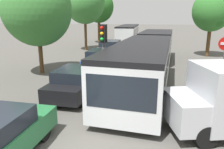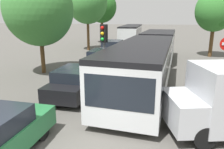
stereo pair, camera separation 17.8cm
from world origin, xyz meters
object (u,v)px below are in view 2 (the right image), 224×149
(queued_car_black, at_px, (76,81))
(queued_car_graphite, at_px, (113,48))
(queued_car_blue, at_px, (102,59))
(tree_left_mid, at_px, (39,9))
(articulated_bus, at_px, (151,53))
(tree_left_far, at_px, (87,3))
(city_bus_rear, at_px, (131,32))
(tree_left_distant, at_px, (102,7))
(tree_right_mid, at_px, (215,12))
(traffic_light, at_px, (104,42))

(queued_car_black, relative_size, queued_car_graphite, 0.92)
(queued_car_blue, bearing_deg, tree_left_mid, 118.40)
(queued_car_blue, xyz_separation_m, queued_car_graphite, (-0.35, 5.52, 0.04))
(queued_car_black, bearing_deg, articulated_bus, -33.66)
(queued_car_blue, relative_size, tree_left_far, 0.55)
(queued_car_black, height_order, tree_left_far, tree_left_far)
(city_bus_rear, bearing_deg, queued_car_blue, 179.83)
(city_bus_rear, xyz_separation_m, tree_left_mid, (-3.58, -20.64, 2.82))
(tree_left_mid, distance_m, tree_left_distant, 17.71)
(tree_right_mid, bearing_deg, tree_left_mid, -145.15)
(queued_car_black, xyz_separation_m, tree_left_distant, (-4.14, 21.47, 4.32))
(articulated_bus, height_order, tree_right_mid, tree_right_mid)
(tree_left_far, relative_size, tree_right_mid, 1.21)
(queued_car_graphite, relative_size, tree_left_distant, 0.61)
(queued_car_graphite, distance_m, traffic_light, 10.16)
(articulated_bus, bearing_deg, tree_left_mid, -76.48)
(city_bus_rear, relative_size, tree_left_distant, 1.55)
(articulated_bus, height_order, queued_car_graphite, articulated_bus)
(city_bus_rear, relative_size, tree_left_far, 1.50)
(traffic_light, bearing_deg, tree_left_mid, -98.64)
(queued_car_graphite, bearing_deg, tree_right_mid, -79.38)
(tree_left_mid, bearing_deg, city_bus_rear, 80.17)
(tree_left_mid, height_order, tree_left_far, tree_left_far)
(articulated_bus, xyz_separation_m, tree_left_mid, (-7.26, -1.08, 2.77))
(city_bus_rear, bearing_deg, queued_car_graphite, 178.47)
(articulated_bus, distance_m, traffic_light, 4.42)
(traffic_light, bearing_deg, tree_left_far, -140.50)
(city_bus_rear, distance_m, queued_car_blue, 18.80)
(tree_left_far, xyz_separation_m, tree_right_mid, (12.79, -1.76, -1.02))
(queued_car_graphite, bearing_deg, queued_car_blue, -174.58)
(queued_car_blue, relative_size, tree_left_mid, 0.63)
(queued_car_blue, height_order, tree_left_distant, tree_left_distant)
(traffic_light, height_order, tree_right_mid, tree_right_mid)
(articulated_bus, distance_m, tree_right_mid, 9.83)
(city_bus_rear, bearing_deg, traffic_light, -177.23)
(queued_car_graphite, height_order, tree_left_far, tree_left_far)
(city_bus_rear, distance_m, queued_car_graphite, 13.29)
(traffic_light, relative_size, tree_left_mid, 0.52)
(tree_left_mid, bearing_deg, traffic_light, -27.05)
(tree_left_mid, xyz_separation_m, tree_right_mid, (12.67, 8.82, -0.03))
(traffic_light, distance_m, tree_right_mid, 13.83)
(queued_car_graphite, bearing_deg, tree_left_mid, 157.33)
(queued_car_black, distance_m, tree_left_distant, 22.28)
(queued_car_black, relative_size, traffic_light, 1.19)
(city_bus_rear, bearing_deg, tree_left_far, 159.24)
(traffic_light, height_order, tree_left_mid, tree_left_mid)
(tree_left_far, distance_m, tree_left_distant, 7.12)
(tree_right_mid, bearing_deg, queued_car_graphite, -171.16)
(queued_car_blue, bearing_deg, articulated_bus, -100.49)
(queued_car_black, bearing_deg, tree_left_far, 17.09)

